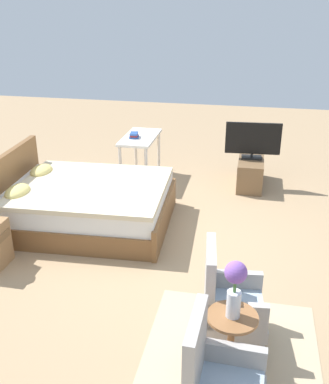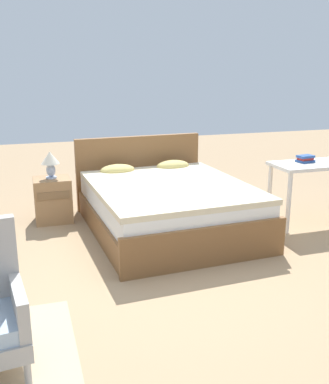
{
  "view_description": "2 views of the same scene",
  "coord_description": "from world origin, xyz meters",
  "px_view_note": "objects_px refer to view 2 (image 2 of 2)",
  "views": [
    {
      "loc": [
        -4.91,
        -1.1,
        2.85
      ],
      "look_at": [
        0.18,
        -0.05,
        0.59
      ],
      "focal_mm": 42.0,
      "sensor_mm": 36.0,
      "label": 1
    },
    {
      "loc": [
        -1.28,
        -3.68,
        1.84
      ],
      "look_at": [
        -0.05,
        0.19,
        0.71
      ],
      "focal_mm": 42.0,
      "sensor_mm": 36.0,
      "label": 2
    }
  ],
  "objects_px": {
    "table_lamp": "(50,161)",
    "book_stack": "(305,159)",
    "nightstand": "(53,200)",
    "vanity_desk": "(315,172)",
    "bed": "(165,205)"
  },
  "relations": [
    {
      "from": "nightstand",
      "to": "table_lamp",
      "type": "bearing_deg",
      "value": 90.0
    },
    {
      "from": "nightstand",
      "to": "vanity_desk",
      "type": "xyz_separation_m",
      "value": [
        2.99,
        -1.04,
        0.37
      ]
    },
    {
      "from": "bed",
      "to": "vanity_desk",
      "type": "relative_size",
      "value": 2.19
    },
    {
      "from": "table_lamp",
      "to": "book_stack",
      "type": "bearing_deg",
      "value": -18.51
    },
    {
      "from": "table_lamp",
      "to": "book_stack",
      "type": "height_order",
      "value": "table_lamp"
    },
    {
      "from": "table_lamp",
      "to": "vanity_desk",
      "type": "bearing_deg",
      "value": -19.24
    },
    {
      "from": "bed",
      "to": "nightstand",
      "type": "xyz_separation_m",
      "value": [
        -1.23,
        0.7,
        -0.03
      ]
    },
    {
      "from": "table_lamp",
      "to": "book_stack",
      "type": "relative_size",
      "value": 1.56
    },
    {
      "from": "bed",
      "to": "nightstand",
      "type": "distance_m",
      "value": 1.41
    },
    {
      "from": "nightstand",
      "to": "table_lamp",
      "type": "distance_m",
      "value": 0.49
    },
    {
      "from": "bed",
      "to": "table_lamp",
      "type": "distance_m",
      "value": 1.49
    },
    {
      "from": "nightstand",
      "to": "book_stack",
      "type": "distance_m",
      "value": 3.09
    },
    {
      "from": "table_lamp",
      "to": "vanity_desk",
      "type": "relative_size",
      "value": 0.32
    },
    {
      "from": "nightstand",
      "to": "table_lamp",
      "type": "relative_size",
      "value": 1.64
    },
    {
      "from": "table_lamp",
      "to": "book_stack",
      "type": "distance_m",
      "value": 3.05
    }
  ]
}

